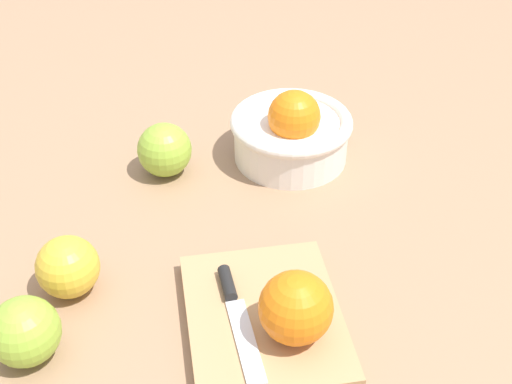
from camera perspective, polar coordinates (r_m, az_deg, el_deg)
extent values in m
plane|color=#997556|center=(0.84, -2.77, -3.94)|extent=(2.40, 2.40, 0.00)
cylinder|color=white|center=(0.97, 2.90, 4.36)|extent=(0.16, 0.16, 0.06)
torus|color=white|center=(0.95, 2.96, 5.85)|extent=(0.17, 0.17, 0.02)
sphere|color=orange|center=(0.93, 3.18, 6.29)|extent=(0.07, 0.07, 0.07)
cube|color=tan|center=(0.74, 0.68, -10.51)|extent=(0.20, 0.16, 0.02)
sphere|color=orange|center=(0.69, 3.32, -9.58)|extent=(0.08, 0.08, 0.08)
cube|color=silver|center=(0.70, -1.15, -12.27)|extent=(0.11, 0.03, 0.00)
cylinder|color=black|center=(0.75, -2.39, -7.58)|extent=(0.05, 0.02, 0.01)
sphere|color=gold|center=(0.78, -15.35, -6.01)|extent=(0.07, 0.07, 0.07)
sphere|color=#8EB738|center=(0.73, -18.63, -10.91)|extent=(0.07, 0.07, 0.07)
sphere|color=#8EB738|center=(0.94, -7.60, 3.48)|extent=(0.07, 0.07, 0.07)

